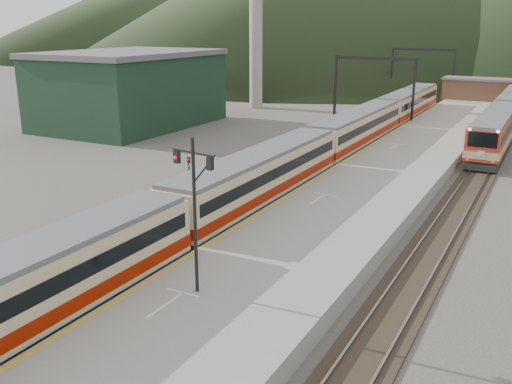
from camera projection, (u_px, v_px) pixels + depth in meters
The scene contains 14 objects.
track_main at pixel (353, 152), 53.25m from camera, with size 2.60×200.00×0.23m.
track_far at pixel (304, 147), 55.50m from camera, with size 2.60×200.00×0.23m.
track_second at pixel (483, 166), 48.06m from camera, with size 2.60×200.00×0.23m.
platform at pixel (408, 159), 48.91m from camera, with size 8.00×100.00×1.00m, color gray.
gantry_near at pixel (374, 78), 65.64m from camera, with size 9.55×0.25×8.00m.
gantry_far at pixel (422, 64), 86.78m from camera, with size 9.55×0.25×8.00m.
warehouse at pixel (130, 89), 66.35m from camera, with size 14.50×20.50×8.60m.
station_shed at pixel (477, 89), 82.14m from camera, with size 9.40×4.40×3.10m.
main_train at pixel (318, 150), 45.27m from camera, with size 2.86×78.41×3.49m.
second_train at pixel (505, 118), 60.93m from camera, with size 2.73×37.20×3.33m.
signal_mast at pixel (194, 200), 22.54m from camera, with size 2.17×0.56×6.48m.
short_signal_b at pixel (289, 150), 47.61m from camera, with size 0.26×0.22×2.27m.
short_signal_c at pixel (189, 168), 41.86m from camera, with size 0.23×0.18×2.27m.
worker at pixel (88, 234), 30.52m from camera, with size 0.60×0.39×1.63m, color #252533.
Camera 1 is at (16.51, -10.23, 11.71)m, focal length 40.00 mm.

